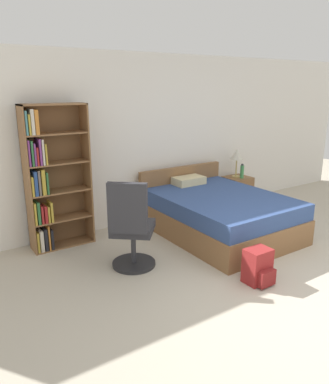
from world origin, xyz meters
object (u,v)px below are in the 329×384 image
at_px(bed, 218,213).
at_px(nightstand, 237,191).
at_px(office_chair, 131,229).
at_px(table_lamp, 237,155).
at_px(bookshelf, 50,180).
at_px(backpack_red, 258,267).
at_px(water_bottle, 242,171).

distance_m(bed, nightstand, 1.41).
relative_size(office_chair, table_lamp, 2.21).
relative_size(bed, table_lamp, 4.09).
xyz_separation_m(bookshelf, table_lamp, (3.32, -0.02, -0.00)).
bearing_deg(bookshelf, table_lamp, -0.43).
xyz_separation_m(table_lamp, backpack_red, (-1.75, -2.19, -0.74)).
bearing_deg(nightstand, water_bottle, -92.99).
relative_size(bed, backpack_red, 5.21).
relative_size(bed, office_chair, 1.85).
bearing_deg(water_bottle, bookshelf, 177.48).
relative_size(bookshelf, water_bottle, 7.41).
bearing_deg(table_lamp, office_chair, -157.66).
height_order(bookshelf, water_bottle, bookshelf).
height_order(water_bottle, backpack_red, water_bottle).
bearing_deg(backpack_red, office_chair, 133.76).
distance_m(bookshelf, nightstand, 3.42).
bearing_deg(water_bottle, table_lamp, 101.93).
height_order(bookshelf, office_chair, bookshelf).
bearing_deg(table_lamp, bookshelf, 179.57).
xyz_separation_m(nightstand, table_lamp, (-0.03, 0.02, 0.66)).
xyz_separation_m(bed, backpack_red, (-0.62, -1.38, -0.11)).
bearing_deg(bookshelf, bed, -20.95).
bearing_deg(backpack_red, table_lamp, 51.39).
height_order(bookshelf, backpack_red, bookshelf).
distance_m(bed, backpack_red, 1.51).
relative_size(bookshelf, backpack_red, 4.82).
bearing_deg(water_bottle, office_chair, -160.04).
relative_size(nightstand, backpack_red, 1.36).
height_order(bed, nightstand, bed).
bearing_deg(bookshelf, office_chair, -64.12).
xyz_separation_m(bookshelf, office_chair, (0.56, -1.16, -0.43)).
relative_size(office_chair, backpack_red, 2.81).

